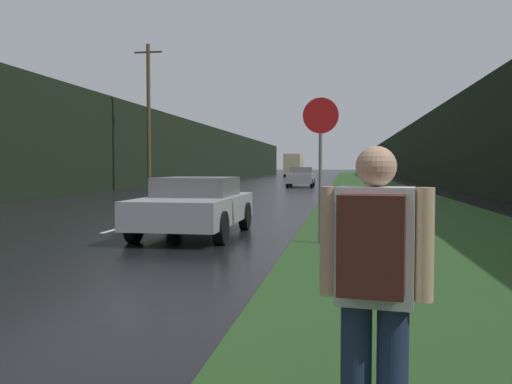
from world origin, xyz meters
TOP-DOWN VIEW (x-y plane):
  - grass_verge at (7.45, 40.00)m, footprint 6.00×240.00m
  - lane_stripe_c at (0.00, 12.40)m, footprint 0.12×3.00m
  - lane_stripe_d at (0.00, 19.40)m, footprint 0.12×3.00m
  - lane_stripe_e at (0.00, 26.40)m, footprint 0.12×3.00m
  - treeline_far_side at (-10.45, 50.00)m, footprint 2.00×140.00m
  - treeline_near_side at (13.45, 50.00)m, footprint 2.00×140.00m
  - utility_pole_far at (-6.71, 32.07)m, footprint 1.80×0.24m
  - stop_sign at (5.04, 10.00)m, footprint 0.70×0.07m
  - hitchhiker_with_backpack at (5.65, 2.00)m, footprint 0.56×0.44m
  - car_passing_near at (2.23, 10.90)m, footprint 2.00×4.20m
  - car_passing_far at (2.23, 40.94)m, footprint 2.00×4.11m
  - delivery_truck at (-2.23, 83.30)m, footprint 2.64×7.23m

SIDE VIEW (x-z plane):
  - lane_stripe_c at x=0.00m, z-range 0.00..0.01m
  - lane_stripe_d at x=0.00m, z-range 0.00..0.01m
  - lane_stripe_e at x=0.00m, z-range 0.00..0.01m
  - grass_verge at x=7.45m, z-range 0.00..0.02m
  - car_passing_near at x=2.23m, z-range 0.03..1.32m
  - car_passing_far at x=2.23m, z-range 0.00..1.50m
  - hitchhiker_with_backpack at x=5.65m, z-range 0.12..1.76m
  - stop_sign at x=5.04m, z-range 0.34..3.23m
  - delivery_truck at x=-2.23m, z-range 0.09..3.58m
  - treeline_near_side at x=13.45m, z-range 0.00..6.07m
  - treeline_far_side at x=-10.45m, z-range 0.00..6.12m
  - utility_pole_far at x=-6.71m, z-range 0.13..9.36m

